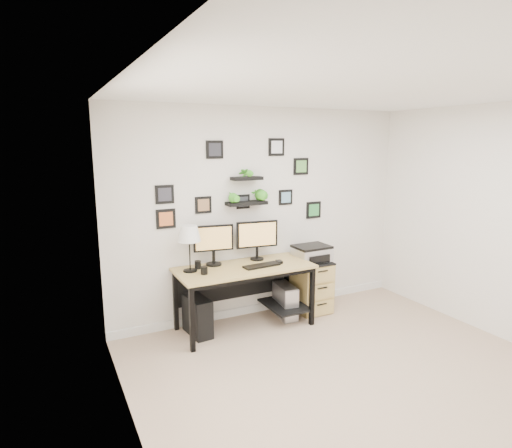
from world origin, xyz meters
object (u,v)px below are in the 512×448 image
monitor_right (257,237)px  table_lamp (189,235)px  file_cabinet (310,286)px  desk (246,276)px  pc_tower_black (197,316)px  monitor_left (214,242)px  pc_tower_grey (285,301)px  printer (312,253)px  mug (204,270)px

monitor_right → table_lamp: size_ratio=0.99×
table_lamp → file_cabinet: 1.82m
monitor_right → desk: bearing=-144.7°
desk → monitor_right: (0.23, 0.16, 0.41)m
file_cabinet → pc_tower_black: bearing=-179.2°
file_cabinet → monitor_right: bearing=171.8°
monitor_left → pc_tower_black: monitor_left is taller
monitor_right → pc_tower_grey: size_ratio=1.17×
monitor_left → printer: monitor_left is taller
table_lamp → printer: bearing=-1.0°
desk → pc_tower_black: (-0.60, 0.04, -0.41)m
desk → pc_tower_grey: (0.55, 0.01, -0.42)m
pc_tower_black → file_cabinet: bearing=-5.0°
desk → pc_tower_black: bearing=176.4°
table_lamp → pc_tower_black: (0.06, -0.04, -0.95)m
pc_tower_black → printer: size_ratio=0.98×
pc_tower_grey → desk: bearing=-179.2°
pc_tower_grey → file_cabinet: 0.43m
desk → pc_tower_grey: 0.69m
monitor_right → printer: monitor_right is taller
table_lamp → mug: (0.10, -0.17, -0.38)m
monitor_left → mug: 0.43m
pc_tower_grey → printer: bearing=5.7°
table_lamp → pc_tower_grey: bearing=-3.2°
pc_tower_black → table_lamp: bearing=139.3°
monitor_right → pc_tower_black: size_ratio=1.18×
pc_tower_black → pc_tower_grey: size_ratio=1.00×
monitor_right → file_cabinet: size_ratio=0.78×
desk → printer: (0.96, 0.05, 0.15)m
mug → pc_tower_black: (-0.05, 0.13, -0.57)m
table_lamp → printer: (1.61, -0.03, -0.40)m
printer → table_lamp: bearing=179.0°
monitor_right → pc_tower_grey: monitor_right is taller
desk → table_lamp: table_lamp is taller
mug → printer: 1.52m
desk → pc_tower_grey: bearing=0.8°
desk → table_lamp: (-0.66, 0.08, 0.54)m
desk → monitor_left: monitor_left is taller
pc_tower_grey → file_cabinet: file_cabinet is taller
mug → file_cabinet: 1.59m
monitor_left → monitor_right: size_ratio=0.92×
table_lamp → file_cabinet: bearing=-0.6°
pc_tower_grey → pc_tower_black: bearing=178.5°
monitor_left → table_lamp: (-0.33, -0.11, 0.14)m
table_lamp → printer: table_lamp is taller
pc_tower_grey → printer: size_ratio=0.98×
monitor_right → pc_tower_black: (-0.83, -0.13, -0.82)m
mug → file_cabinet: size_ratio=0.13×
monitor_right → table_lamp: table_lamp is taller
mug → pc_tower_grey: 1.25m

